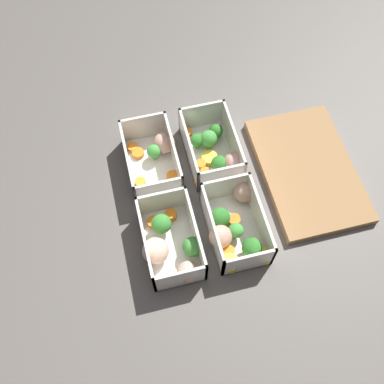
{
  "coord_description": "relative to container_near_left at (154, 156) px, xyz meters",
  "views": [
    {
      "loc": [
        0.39,
        -0.1,
        0.79
      ],
      "look_at": [
        0.0,
        0.0,
        0.02
      ],
      "focal_mm": 42.0,
      "sensor_mm": 36.0,
      "label": 1
    }
  ],
  "objects": [
    {
      "name": "cutting_board",
      "position": [
        0.1,
        0.29,
        -0.02
      ],
      "size": [
        0.28,
        0.18,
        0.02
      ],
      "color": "olive",
      "rests_on": "ground_plane"
    },
    {
      "name": "container_near_left",
      "position": [
        0.0,
        0.0,
        0.0
      ],
      "size": [
        0.16,
        0.11,
        0.07
      ],
      "color": "silver",
      "rests_on": "ground_plane"
    },
    {
      "name": "container_far_right",
      "position": [
        0.19,
        0.11,
        0.0
      ],
      "size": [
        0.17,
        0.12,
        0.07
      ],
      "color": "silver",
      "rests_on": "ground_plane"
    },
    {
      "name": "container_far_left",
      "position": [
        0.02,
        0.12,
        0.0
      ],
      "size": [
        0.16,
        0.12,
        0.07
      ],
      "color": "silver",
      "rests_on": "ground_plane"
    },
    {
      "name": "container_near_right",
      "position": [
        0.19,
        -0.01,
        0.0
      ],
      "size": [
        0.17,
        0.12,
        0.07
      ],
      "color": "silver",
      "rests_on": "ground_plane"
    },
    {
      "name": "ground_plane",
      "position": [
        0.1,
        0.05,
        -0.03
      ],
      "size": [
        4.0,
        4.0,
        0.0
      ],
      "primitive_type": "plane",
      "color": "#56514C"
    }
  ]
}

